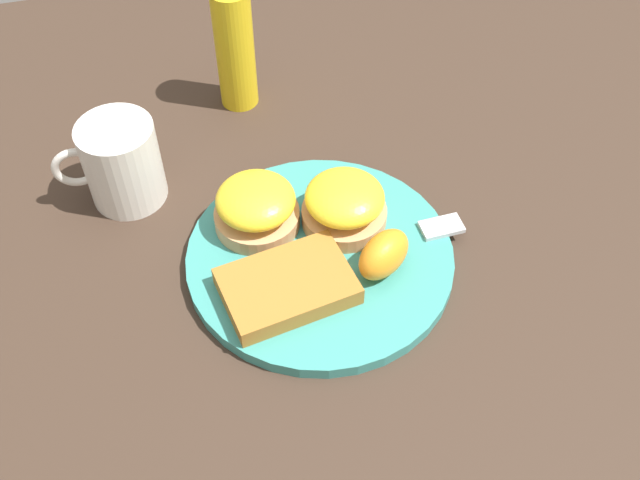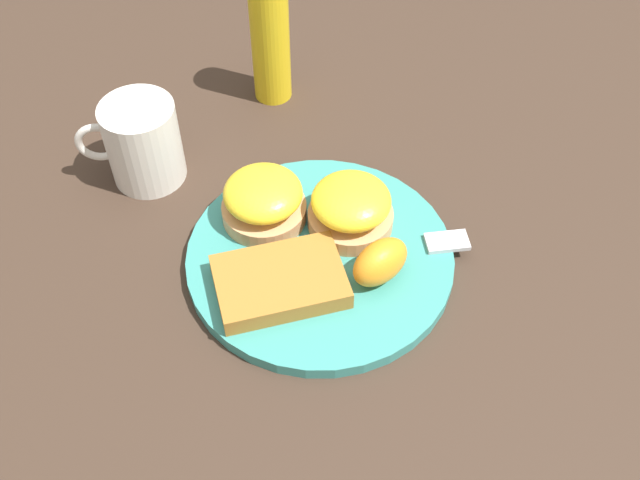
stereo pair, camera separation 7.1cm
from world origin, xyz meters
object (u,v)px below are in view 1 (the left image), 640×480
cup (121,163)px  condiment_bottle (235,49)px  sandwich_benedict_left (344,204)px  hashbrown_patty (287,286)px  sandwich_benedict_right (256,207)px  orange_wedge (384,254)px  fork (377,239)px

cup → condiment_bottle: size_ratio=0.74×
sandwich_benedict_left → condiment_bottle: condiment_bottle is taller
hashbrown_patty → sandwich_benedict_right: bearing=-83.8°
orange_wedge → sandwich_benedict_right: bearing=-39.9°
hashbrown_patty → cup: size_ratio=1.09×
sandwich_benedict_left → sandwich_benedict_right: 0.09m
hashbrown_patty → condiment_bottle: bearing=-92.1°
orange_wedge → fork: bearing=-99.7°
orange_wedge → fork: (-0.01, -0.03, -0.02)m
fork → sandwich_benedict_right: bearing=-25.5°
condiment_bottle → hashbrown_patty: bearing=87.9°
orange_wedge → fork: size_ratio=0.29×
sandwich_benedict_left → cup: (0.21, -0.11, 0.01)m
fork → hashbrown_patty: bearing=21.2°
sandwich_benedict_left → cup: cup is taller
sandwich_benedict_left → sandwich_benedict_right: (0.08, -0.02, 0.00)m
sandwich_benedict_right → fork: sandwich_benedict_right is taller
sandwich_benedict_left → fork: sandwich_benedict_left is taller
hashbrown_patty → condiment_bottle: (-0.01, -0.30, 0.05)m
sandwich_benedict_left → condiment_bottle: (0.06, -0.23, 0.03)m
sandwich_benedict_left → fork: 0.05m
orange_wedge → cup: size_ratio=0.55×
cup → hashbrown_patty: bearing=126.4°
hashbrown_patty → cup: (0.13, -0.18, 0.02)m
orange_wedge → cup: cup is taller
sandwich_benedict_right → orange_wedge: size_ratio=1.42×
sandwich_benedict_right → hashbrown_patty: sandwich_benedict_right is taller
condiment_bottle → sandwich_benedict_left: bearing=105.5°
hashbrown_patty → condiment_bottle: condiment_bottle is taller
fork → condiment_bottle: 0.28m
sandwich_benedict_left → condiment_bottle: size_ratio=0.58×
sandwich_benedict_right → hashbrown_patty: size_ratio=0.72×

